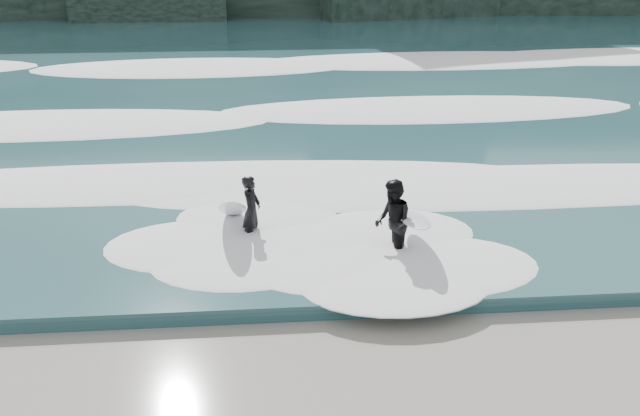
{
  "coord_description": "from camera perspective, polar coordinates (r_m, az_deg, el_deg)",
  "views": [
    {
      "loc": [
        -1.01,
        -7.58,
        6.41
      ],
      "look_at": [
        0.12,
        5.72,
        1.0
      ],
      "focal_mm": 40.0,
      "sensor_mm": 36.0,
      "label": 1
    }
  ],
  "objects": [
    {
      "name": "foam_far",
      "position": [
        33.13,
        -3.12,
        11.66
      ],
      "size": [
        60.0,
        4.8,
        0.3
      ],
      "primitive_type": "ellipsoid",
      "color": "white",
      "rests_on": "sea"
    },
    {
      "name": "surfer_left",
      "position": [
        14.97,
        -5.99,
        -0.17
      ],
      "size": [
        0.97,
        1.98,
        1.53
      ],
      "color": "black",
      "rests_on": "ground"
    },
    {
      "name": "sea",
      "position": [
        37.12,
        -3.33,
        12.31
      ],
      "size": [
        90.0,
        52.0,
        0.3
      ],
      "primitive_type": "cube",
      "color": "#22474C",
      "rests_on": "ground"
    },
    {
      "name": "foam_mid",
      "position": [
        24.35,
        -2.38,
        7.8
      ],
      "size": [
        60.0,
        4.0,
        0.24
      ],
      "primitive_type": "ellipsoid",
      "color": "white",
      "rests_on": "sea"
    },
    {
      "name": "foam_near",
      "position": [
        17.66,
        -1.31,
        2.16
      ],
      "size": [
        60.0,
        3.2,
        0.2
      ],
      "primitive_type": "ellipsoid",
      "color": "white",
      "rests_on": "sea"
    },
    {
      "name": "surfer_right",
      "position": [
        14.14,
        6.02,
        -1.12
      ],
      "size": [
        1.07,
        2.08,
        1.74
      ],
      "color": "black",
      "rests_on": "ground"
    }
  ]
}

